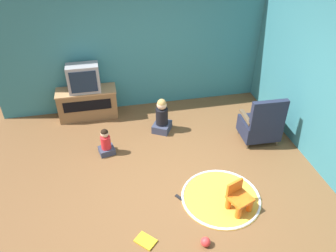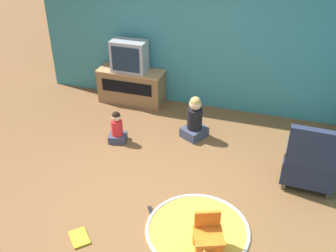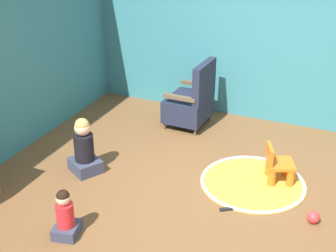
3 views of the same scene
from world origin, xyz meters
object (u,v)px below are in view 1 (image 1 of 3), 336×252
object	(u,v)px
tv_cabinet	(88,103)
yellow_kid_chair	(239,199)
toy_ball	(206,242)
child_watching_left	(106,143)
child_watching_center	(162,117)
remote_control	(179,198)
black_armchair	(261,125)
book	(146,241)
television	(84,78)

from	to	relation	value
tv_cabinet	yellow_kid_chair	world-z (taller)	tv_cabinet
toy_ball	tv_cabinet	bearing A→B (deg)	112.69
yellow_kid_chair	child_watching_left	size ratio (longest dim) A/B	0.87
child_watching_center	remote_control	world-z (taller)	child_watching_center
black_armchair	child_watching_center	bearing A→B (deg)	-20.43
toy_ball	book	world-z (taller)	toy_ball
yellow_kid_chair	black_armchair	bearing A→B (deg)	34.15
television	yellow_kid_chair	distance (m)	3.61
toy_ball	yellow_kid_chair	bearing A→B (deg)	37.87
tv_cabinet	remote_control	size ratio (longest dim) A/B	7.82
tv_cabinet	child_watching_center	world-z (taller)	child_watching_center
television	child_watching_left	size ratio (longest dim) A/B	1.18
tv_cabinet	remote_control	distance (m)	2.88
yellow_kid_chair	child_watching_left	distance (m)	2.42
tv_cabinet	toy_ball	size ratio (longest dim) A/B	9.07
child_watching_left	child_watching_center	distance (m)	1.18
yellow_kid_chair	toy_ball	world-z (taller)	yellow_kid_chair
yellow_kid_chair	child_watching_center	size ratio (longest dim) A/B	0.64
child_watching_left	remote_control	world-z (taller)	child_watching_left
child_watching_center	toy_ball	bearing A→B (deg)	-149.13
book	child_watching_left	bearing A→B (deg)	-32.88
television	child_watching_center	size ratio (longest dim) A/B	0.87
child_watching_left	toy_ball	distance (m)	2.43
book	child_watching_center	bearing A→B (deg)	-60.26
black_armchair	remote_control	world-z (taller)	black_armchair
yellow_kid_chair	book	xyz separation A→B (m)	(-1.38, -0.28, -0.17)
television	tv_cabinet	bearing A→B (deg)	90.00
child_watching_left	book	distance (m)	1.98
black_armchair	book	world-z (taller)	black_armchair
child_watching_center	book	xyz separation A→B (m)	(-0.68, -2.41, -0.28)
toy_ball	child_watching_left	bearing A→B (deg)	118.12
child_watching_left	remote_control	size ratio (longest dim) A/B	3.42
tv_cabinet	child_watching_center	size ratio (longest dim) A/B	1.69
book	remote_control	size ratio (longest dim) A/B	2.13
child_watching_left	television	bearing A→B (deg)	90.05
tv_cabinet	yellow_kid_chair	bearing A→B (deg)	-54.78
toy_ball	television	bearing A→B (deg)	112.88
child_watching_left	book	world-z (taller)	child_watching_left
yellow_kid_chair	book	size ratio (longest dim) A/B	1.39
book	remote_control	bearing A→B (deg)	-87.92
television	yellow_kid_chair	bearing A→B (deg)	-54.48
black_armchair	yellow_kid_chair	size ratio (longest dim) A/B	2.15
remote_control	toy_ball	bearing A→B (deg)	155.07
black_armchair	tv_cabinet	bearing A→B (deg)	-24.10
black_armchair	toy_ball	world-z (taller)	black_armchair
tv_cabinet	television	bearing A→B (deg)	-90.00
television	remote_control	size ratio (longest dim) A/B	4.02
television	child_watching_left	bearing A→B (deg)	-77.12
child_watching_left	remote_control	bearing A→B (deg)	-64.99
yellow_kid_chair	child_watching_left	bearing A→B (deg)	115.61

